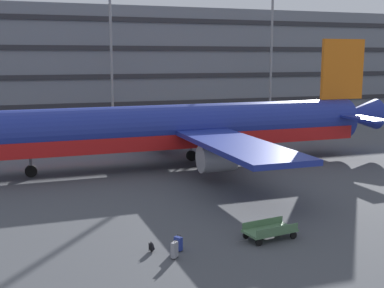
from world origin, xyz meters
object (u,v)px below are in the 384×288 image
at_px(suitcase_teal, 178,243).
at_px(backpack_navy, 152,247).
at_px(airliner, 188,128).
at_px(suitcase_laid_flat, 174,250).
at_px(baggage_cart, 270,231).

xyz_separation_m(suitcase_teal, backpack_navy, (-1.19, 0.33, -0.14)).
relative_size(airliner, suitcase_teal, 48.78).
height_order(suitcase_laid_flat, baggage_cart, suitcase_laid_flat).
bearing_deg(suitcase_teal, baggage_cart, 0.20).
height_order(suitcase_teal, baggage_cart, baggage_cart).
xyz_separation_m(suitcase_laid_flat, backpack_navy, (-0.77, 1.09, -0.18)).
xyz_separation_m(airliner, suitcase_laid_flat, (-6.95, -18.49, -2.74)).
bearing_deg(suitcase_laid_flat, backpack_navy, 125.16).
relative_size(airliner, baggage_cart, 11.27).
height_order(airliner, backpack_navy, airliner).
xyz_separation_m(backpack_navy, baggage_cart, (5.98, -0.31, 0.20)).
height_order(backpack_navy, baggage_cart, baggage_cart).
bearing_deg(baggage_cart, suitcase_teal, -179.80).
height_order(airliner, baggage_cart, airliner).
bearing_deg(baggage_cart, airliner, 84.42).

